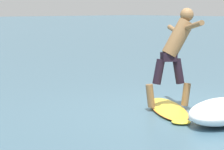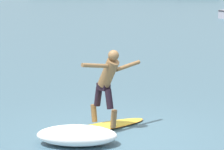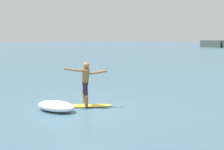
% 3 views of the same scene
% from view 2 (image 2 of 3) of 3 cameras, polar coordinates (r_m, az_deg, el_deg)
% --- Properties ---
extents(ground_plane, '(200.00, 200.00, 0.00)m').
position_cam_2_polar(ground_plane, '(11.71, 0.40, -6.38)').
color(ground_plane, '#43687B').
extents(surfboard, '(1.87, 2.16, 0.21)m').
position_cam_2_polar(surfboard, '(12.15, -1.07, -5.56)').
color(surfboard, yellow).
rests_on(surfboard, ground).
extents(surfer, '(1.12, 1.50, 1.77)m').
position_cam_2_polar(surfer, '(11.81, -0.48, -0.59)').
color(surfer, brown).
rests_on(surfer, surfboard).
extents(wave_foam_at_tail, '(1.82, 1.24, 0.39)m').
position_cam_2_polar(wave_foam_at_tail, '(11.00, -3.80, -6.50)').
color(wave_foam_at_tail, white).
rests_on(wave_foam_at_tail, ground).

